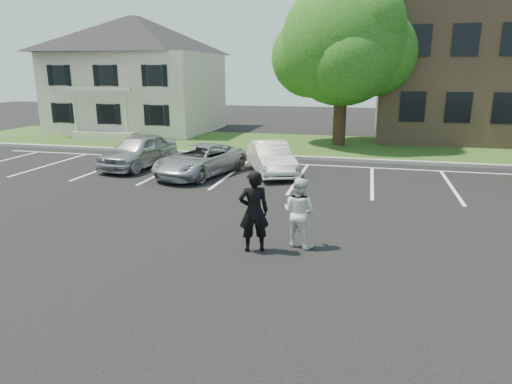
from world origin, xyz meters
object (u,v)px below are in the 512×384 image
at_px(tree, 345,46).
at_px(man_white_shirt, 299,212).
at_px(house, 137,74).
at_px(man_black_suit, 254,211).
at_px(car_silver_west, 139,151).
at_px(car_white_sedan, 271,158).
at_px(car_silver_minivan, 200,160).

xyz_separation_m(tree, man_white_shirt, (0.01, -15.57, -4.51)).
distance_m(house, man_white_shirt, 23.86).
xyz_separation_m(tree, man_black_suit, (-0.96, -16.12, -4.39)).
distance_m(house, car_silver_west, 13.35).
bearing_deg(car_white_sedan, car_silver_west, 157.45).
height_order(man_white_shirt, car_silver_minivan, man_white_shirt).
distance_m(tree, car_white_sedan, 9.51).
bearing_deg(man_black_suit, house, -78.22).
height_order(car_silver_minivan, car_white_sedan, car_white_sedan).
bearing_deg(car_silver_west, car_silver_minivan, -7.81).
bearing_deg(car_silver_minivan, man_white_shirt, -37.75).
bearing_deg(car_silver_west, man_black_suit, -41.29).
xyz_separation_m(house, man_white_shirt, (14.06, -19.04, -2.99)).
xyz_separation_m(man_white_shirt, car_white_sedan, (-2.29, 7.63, -0.19)).
bearing_deg(man_white_shirt, tree, -67.57).
height_order(man_black_suit, man_white_shirt, man_black_suit).
relative_size(house, tree, 1.17).
distance_m(man_black_suit, man_white_shirt, 1.11).
bearing_deg(house, man_white_shirt, -53.56).
xyz_separation_m(man_black_suit, car_silver_west, (-7.15, 8.06, -0.24)).
xyz_separation_m(man_black_suit, car_silver_minivan, (-4.03, 7.23, -0.34)).
bearing_deg(car_silver_minivan, tree, 76.15).
bearing_deg(man_black_suit, car_silver_minivan, -82.82).
relative_size(man_white_shirt, car_silver_minivan, 0.38).
bearing_deg(man_white_shirt, car_silver_west, -20.36).
distance_m(man_black_suit, car_silver_west, 10.78).
height_order(man_black_suit, car_silver_minivan, man_black_suit).
bearing_deg(car_silver_minivan, man_black_suit, -45.39).
bearing_deg(tree, house, 166.11).
distance_m(house, car_silver_minivan, 15.67).
distance_m(man_white_shirt, car_silver_minivan, 8.34).
height_order(tree, car_white_sedan, tree).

